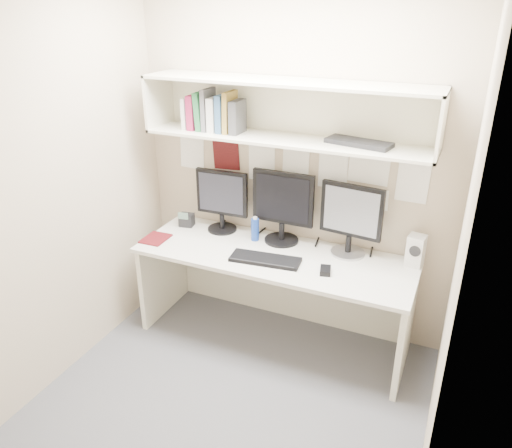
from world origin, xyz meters
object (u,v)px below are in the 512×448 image
at_px(desk, 274,297).
at_px(keyboard, 265,260).
at_px(monitor_center, 283,205).
at_px(maroon_notebook, 156,239).
at_px(desk_phone, 187,220).
at_px(monitor_right, 351,218).
at_px(speaker, 416,251).
at_px(monitor_left, 222,198).

xyz_separation_m(desk, keyboard, (-0.02, -0.13, 0.38)).
height_order(monitor_center, maroon_notebook, monitor_center).
relative_size(monitor_center, maroon_notebook, 2.53).
distance_m(keyboard, desk_phone, 0.86).
distance_m(monitor_right, speaker, 0.49).
height_order(monitor_center, monitor_right, monitor_center).
xyz_separation_m(monitor_left, monitor_center, (0.50, -0.00, 0.03)).
relative_size(monitor_right, maroon_notebook, 2.41).
bearing_deg(maroon_notebook, keyboard, -0.54).
relative_size(speaker, desk_phone, 1.67).
bearing_deg(desk_phone, monitor_right, -7.87).
relative_size(monitor_right, keyboard, 1.06).
relative_size(monitor_center, monitor_right, 1.05).
bearing_deg(desk, monitor_right, 24.45).
distance_m(monitor_left, desk_phone, 0.37).
xyz_separation_m(desk, monitor_right, (0.48, 0.22, 0.64)).
xyz_separation_m(monitor_center, keyboard, (0.01, -0.35, -0.28)).
bearing_deg(maroon_notebook, speaker, 9.89).
bearing_deg(desk, desk_phone, 168.73).
distance_m(monitor_center, maroon_notebook, 1.00).
relative_size(keyboard, maroon_notebook, 2.28).
relative_size(maroon_notebook, desk_phone, 1.63).
distance_m(monitor_right, desk_phone, 1.33).
bearing_deg(desk_phone, keyboard, -30.31).
height_order(monitor_center, speaker, monitor_center).
bearing_deg(keyboard, monitor_left, 139.37).
height_order(desk, speaker, speaker).
bearing_deg(keyboard, speaker, 14.39).
relative_size(monitor_center, speaker, 2.46).
xyz_separation_m(keyboard, maroon_notebook, (-0.90, -0.02, -0.01)).
xyz_separation_m(speaker, desk_phone, (-1.77, -0.06, -0.06)).
height_order(monitor_right, speaker, monitor_right).
height_order(monitor_left, keyboard, monitor_left).
bearing_deg(monitor_center, keyboard, -87.88).
bearing_deg(monitor_left, desk_phone, -171.91).
xyz_separation_m(monitor_left, monitor_right, (1.01, -0.00, 0.02)).
bearing_deg(desk_phone, maroon_notebook, -115.92).
xyz_separation_m(monitor_right, speaker, (0.46, 0.01, -0.17)).
bearing_deg(monitor_center, monitor_right, 0.40).
xyz_separation_m(desk, desk_phone, (-0.83, 0.17, 0.42)).
bearing_deg(keyboard, monitor_center, 85.45).
xyz_separation_m(keyboard, speaker, (0.96, 0.36, 0.10)).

